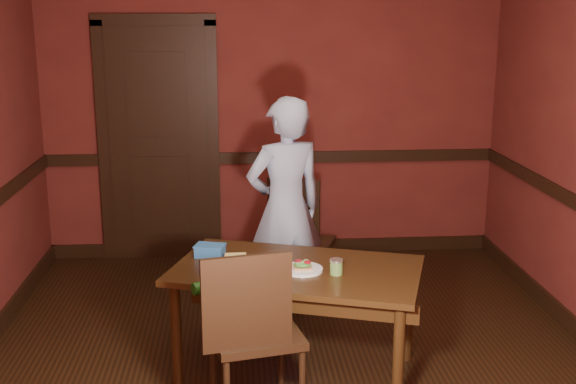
{
  "coord_description": "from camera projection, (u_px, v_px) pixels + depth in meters",
  "views": [
    {
      "loc": [
        -0.33,
        -4.09,
        2.16
      ],
      "look_at": [
        0.0,
        0.35,
        1.05
      ],
      "focal_mm": 45.0,
      "sensor_mm": 36.0,
      "label": 1
    }
  ],
  "objects": [
    {
      "name": "floor",
      "position": [
        292.0,
        368.0,
        4.5
      ],
      "size": [
        4.0,
        4.5,
        0.01
      ],
      "primitive_type": "cube",
      "color": "black",
      "rests_on": "ground"
    },
    {
      "name": "wall_back",
      "position": [
        272.0,
        107.0,
        6.35
      ],
      "size": [
        4.0,
        0.02,
        2.7
      ],
      "primitive_type": "cube",
      "color": "maroon",
      "rests_on": "ground"
    },
    {
      "name": "wall_front",
      "position": [
        357.0,
        313.0,
        2.0
      ],
      "size": [
        4.0,
        0.02,
        2.7
      ],
      "primitive_type": "cube",
      "color": "maroon",
      "rests_on": "ground"
    },
    {
      "name": "dado_back",
      "position": [
        272.0,
        157.0,
        6.45
      ],
      "size": [
        4.0,
        0.03,
        0.1
      ],
      "primitive_type": "cube",
      "color": "black",
      "rests_on": "ground"
    },
    {
      "name": "baseboard_back",
      "position": [
        273.0,
        247.0,
        6.65
      ],
      "size": [
        4.0,
        0.03,
        0.12
      ],
      "primitive_type": "cube",
      "color": "black",
      "rests_on": "ground"
    },
    {
      "name": "door",
      "position": [
        159.0,
        138.0,
        6.31
      ],
      "size": [
        1.05,
        0.07,
        2.2
      ],
      "color": "black",
      "rests_on": "ground"
    },
    {
      "name": "dining_table",
      "position": [
        297.0,
        320.0,
        4.38
      ],
      "size": [
        1.64,
        1.23,
        0.68
      ],
      "primitive_type": "cube",
      "rotation": [
        0.0,
        0.0,
        -0.32
      ],
      "color": "black",
      "rests_on": "floor"
    },
    {
      "name": "chair_far",
      "position": [
        303.0,
        242.0,
        5.53
      ],
      "size": [
        0.54,
        0.54,
        0.9
      ],
      "primitive_type": null,
      "rotation": [
        0.0,
        0.0,
        -0.33
      ],
      "color": "black",
      "rests_on": "floor"
    },
    {
      "name": "chair_near",
      "position": [
        255.0,
        330.0,
        3.88
      ],
      "size": [
        0.55,
        0.55,
        1.0
      ],
      "primitive_type": null,
      "rotation": [
        0.0,
        0.0,
        3.35
      ],
      "color": "black",
      "rests_on": "floor"
    },
    {
      "name": "person",
      "position": [
        285.0,
        209.0,
        5.13
      ],
      "size": [
        0.68,
        0.56,
        1.6
      ],
      "primitive_type": "imported",
      "rotation": [
        0.0,
        0.0,
        3.49
      ],
      "color": "#A1B6D8",
      "rests_on": "floor"
    },
    {
      "name": "sandwich_plate",
      "position": [
        303.0,
        268.0,
        4.24
      ],
      "size": [
        0.24,
        0.24,
        0.06
      ],
      "rotation": [
        0.0,
        0.0,
        0.28
      ],
      "color": "white",
      "rests_on": "dining_table"
    },
    {
      "name": "sauce_jar",
      "position": [
        336.0,
        267.0,
        4.18
      ],
      "size": [
        0.08,
        0.08,
        0.09
      ],
      "rotation": [
        0.0,
        0.0,
        -0.06
      ],
      "color": "#5F8C3F",
      "rests_on": "dining_table"
    },
    {
      "name": "cheese_saucer",
      "position": [
        236.0,
        260.0,
        4.37
      ],
      "size": [
        0.17,
        0.17,
        0.05
      ],
      "rotation": [
        0.0,
        0.0,
        0.23
      ],
      "color": "white",
      "rests_on": "dining_table"
    },
    {
      "name": "food_tub",
      "position": [
        210.0,
        251.0,
        4.48
      ],
      "size": [
        0.21,
        0.17,
        0.08
      ],
      "rotation": [
        0.0,
        0.0,
        -0.27
      ],
      "color": "#306FB8",
      "rests_on": "dining_table"
    },
    {
      "name": "wrapped_veg",
      "position": [
        215.0,
        285.0,
        3.93
      ],
      "size": [
        0.26,
        0.17,
        0.07
      ],
      "primitive_type": "cylinder",
      "rotation": [
        0.0,
        1.57,
        0.45
      ],
      "color": "#175013",
      "rests_on": "dining_table"
    }
  ]
}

